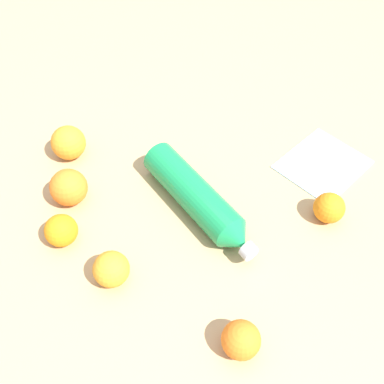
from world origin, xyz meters
name	(u,v)px	position (x,y,z in m)	size (l,w,h in m)	color
ground_plane	(210,198)	(0.00, 0.00, 0.00)	(2.40, 2.40, 0.00)	tan
water_bottle	(199,199)	(0.04, 0.02, 0.04)	(0.12, 0.31, 0.07)	#198C4C
orange_0	(69,187)	(0.26, -0.13, 0.04)	(0.08, 0.08, 0.08)	orange
orange_1	(329,208)	(-0.19, 0.15, 0.03)	(0.06, 0.06, 0.06)	orange
orange_2	(111,269)	(0.25, 0.08, 0.03)	(0.07, 0.07, 0.07)	orange
orange_3	(61,230)	(0.30, -0.04, 0.03)	(0.06, 0.06, 0.06)	orange
orange_4	(68,143)	(0.22, -0.26, 0.04)	(0.08, 0.08, 0.08)	orange
orange_5	(241,340)	(0.11, 0.30, 0.03)	(0.06, 0.06, 0.06)	orange
folded_napkin	(323,164)	(-0.27, 0.03, 0.00)	(0.18, 0.15, 0.01)	#99BFD8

